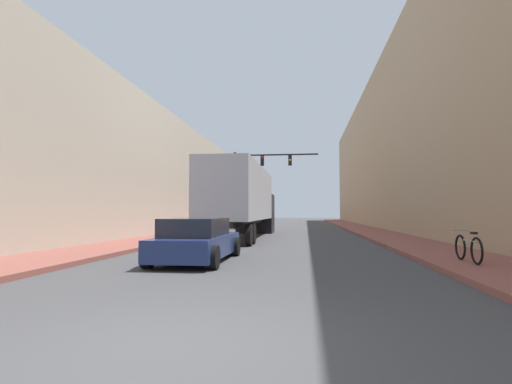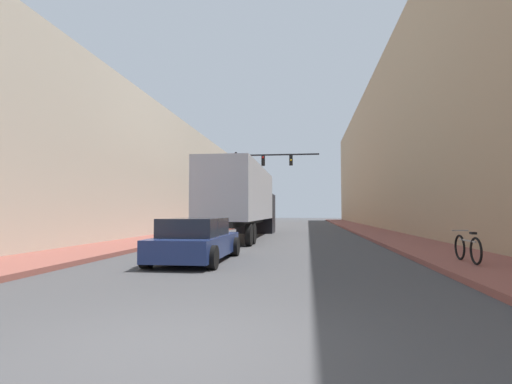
# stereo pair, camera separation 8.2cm
# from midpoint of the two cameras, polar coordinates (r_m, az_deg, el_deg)

# --- Properties ---
(ground_plane) EXTENTS (200.00, 200.00, 0.00)m
(ground_plane) POSITION_cam_midpoint_polar(r_m,az_deg,el_deg) (4.84, -13.18, -21.05)
(ground_plane) COLOR #424244
(sidewalk_right) EXTENTS (2.90, 80.00, 0.15)m
(sidewalk_right) POSITION_cam_midpoint_polar(r_m,az_deg,el_deg) (34.67, 15.00, -5.16)
(sidewalk_right) COLOR brown
(sidewalk_right) RESTS_ON ground
(sidewalk_left) EXTENTS (2.90, 80.00, 0.15)m
(sidewalk_left) POSITION_cam_midpoint_polar(r_m,az_deg,el_deg) (35.24, -5.87, -5.21)
(sidewalk_left) COLOR brown
(sidewalk_left) RESTS_ON ground
(building_right) EXTENTS (6.00, 80.00, 14.43)m
(building_right) POSITION_cam_midpoint_polar(r_m,az_deg,el_deg) (35.98, 21.93, 6.45)
(building_right) COLOR tan
(building_right) RESTS_ON ground
(building_left) EXTENTS (6.00, 80.00, 8.50)m
(building_left) POSITION_cam_midpoint_polar(r_m,az_deg,el_deg) (36.57, -12.64, 1.48)
(building_left) COLOR #BCB29E
(building_left) RESTS_ON ground
(semi_truck) EXTENTS (2.55, 14.00, 3.98)m
(semi_truck) POSITION_cam_midpoint_polar(r_m,az_deg,el_deg) (23.58, -1.87, -1.08)
(semi_truck) COLOR #B2B7C1
(semi_truck) RESTS_ON ground
(sedan_car) EXTENTS (2.06, 4.63, 1.32)m
(sedan_car) POSITION_cam_midpoint_polar(r_m,az_deg,el_deg) (12.47, -8.63, -6.89)
(sedan_car) COLOR navy
(sedan_car) RESTS_ON ground
(traffic_signal_gantry) EXTENTS (7.47, 0.35, 6.86)m
(traffic_signal_gantry) POSITION_cam_midpoint_polar(r_m,az_deg,el_deg) (35.35, -0.31, 2.42)
(traffic_signal_gantry) COLOR black
(traffic_signal_gantry) RESTS_ON ground
(parked_bicycle) EXTENTS (0.44, 1.82, 0.86)m
(parked_bicycle) POSITION_cam_midpoint_polar(r_m,az_deg,el_deg) (12.36, 27.87, -7.11)
(parked_bicycle) COLOR black
(parked_bicycle) RESTS_ON sidewalk_right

